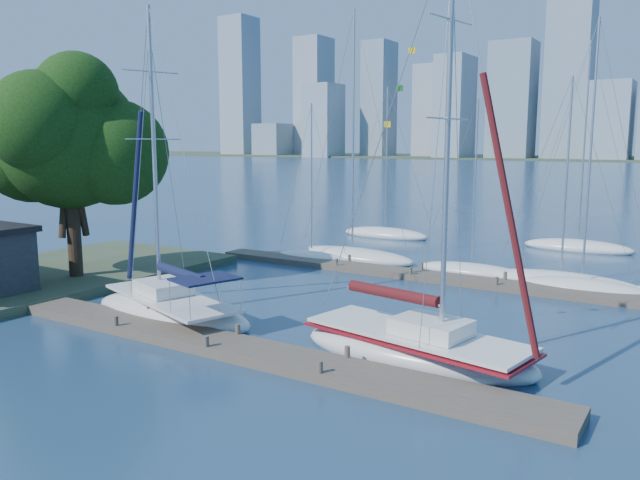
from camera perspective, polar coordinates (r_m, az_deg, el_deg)
The scene contains 14 objects.
ground at distance 24.61m, azimuth -8.87°, elevation -9.91°, with size 700.00×700.00×0.00m, color navy.
near_dock at distance 24.55m, azimuth -8.88°, elevation -9.47°, with size 26.00×2.00×0.40m, color #4D4338.
far_dock at distance 36.86m, azimuth 10.21°, elevation -3.33°, with size 30.00×1.80×0.36m, color #4D4338.
shore at distance 39.13m, azimuth -24.96°, elevation -3.21°, with size 12.00×22.00×0.50m, color #38472D.
tree at distance 36.87m, azimuth -22.04°, elevation 8.86°, with size 10.00×9.08×12.56m.
sailboat_navy at distance 28.93m, azimuth -13.55°, elevation -4.95°, with size 9.40×5.50×14.40m.
sailboat_maroon at distance 23.18m, azimuth 8.83°, elevation -8.02°, with size 9.42×4.47×15.56m.
bg_boat_0 at distance 42.16m, azimuth -0.75°, elevation -1.58°, with size 5.74×2.42×10.73m.
bg_boat_1 at distance 42.40m, azimuth 2.97°, elevation -1.42°, with size 9.42×4.22×16.76m.
bg_boat_2 at distance 38.96m, azimuth 13.71°, elevation -2.72°, with size 6.93×2.69×10.69m.
bg_boat_3 at distance 37.40m, azimuth 21.12°, elevation -3.51°, with size 8.59×5.42×11.76m.
bg_boat_4 at distance 36.07m, azimuth 22.81°, elevation -3.98°, with size 6.87×3.42×14.46m.
bg_boat_6 at distance 52.97m, azimuth 5.99°, elevation 0.57°, with size 8.01×4.08×12.77m.
bg_boat_7 at distance 49.95m, azimuth 22.51°, elevation -0.53°, with size 8.09×4.18×15.44m.
Camera 1 is at (15.49, -17.43, 7.88)m, focal length 35.00 mm.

